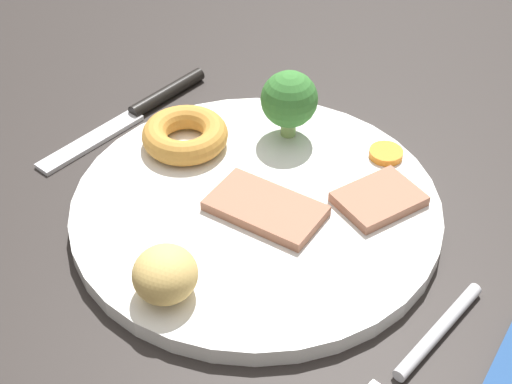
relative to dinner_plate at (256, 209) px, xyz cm
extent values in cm
cube|color=#2B2623|center=(3.30, -2.54, -2.50)|extent=(120.00, 84.00, 3.60)
cylinder|color=white|center=(0.00, 0.00, 0.00)|extent=(27.74, 27.74, 1.40)
cube|color=#9E664C|center=(-6.50, -6.44, 1.10)|extent=(5.68, 6.83, 0.80)
cube|color=#9E664C|center=(-1.28, 0.28, 1.10)|extent=(9.21, 6.48, 0.80)
torus|color=#C68938|center=(9.05, -0.87, 1.73)|extent=(7.01, 7.01, 2.05)
ellipsoid|color=#D8B260|center=(-2.24, 10.46, 2.45)|extent=(6.19, 6.21, 3.50)
cylinder|color=orange|center=(-3.42, -11.27, 0.99)|extent=(2.70, 2.70, 0.59)
cylinder|color=#8CB766|center=(4.17, -7.89, 1.62)|extent=(1.25, 1.25, 1.85)
sphere|color=#387A33|center=(4.17, -7.89, 4.18)|extent=(4.65, 4.65, 4.65)
cylinder|color=silver|center=(-16.35, -0.41, -0.25)|extent=(1.55, 9.54, 0.90)
cylinder|color=black|center=(17.02, -5.47, -0.10)|extent=(1.82, 8.57, 1.20)
cube|color=silver|center=(16.36, 3.51, -0.50)|extent=(2.46, 10.60, 0.40)
camera|label=1|loc=(-30.14, 29.85, 38.56)|focal=53.38mm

